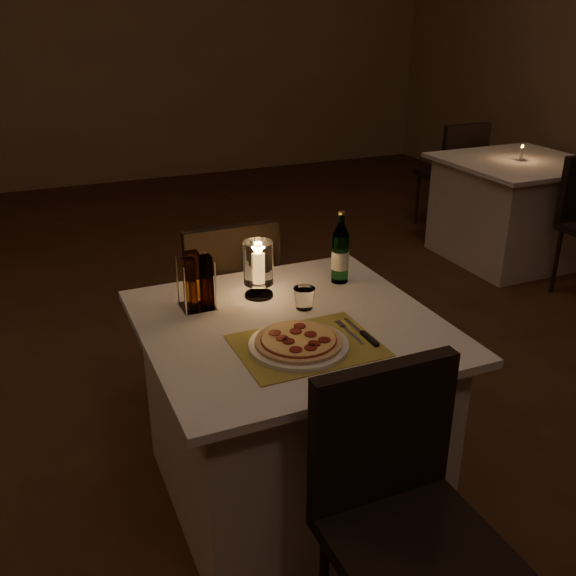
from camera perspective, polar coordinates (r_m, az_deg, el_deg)
name	(u,v)px	position (r m, az deg, el deg)	size (l,w,h in m)	color
floor	(241,469)	(2.75, -4.19, -15.77)	(8.00, 10.00, 0.02)	#462816
wall_back	(64,34)	(7.07, -19.27, 20.54)	(8.00, 0.02, 3.00)	#977958
main_table	(290,411)	(2.40, 0.19, -10.86)	(1.00, 1.00, 0.74)	silver
chair_near	(399,498)	(1.80, 9.80, -17.95)	(0.42, 0.42, 0.90)	black
chair_far	(227,294)	(2.90, -5.45, -0.58)	(0.42, 0.42, 0.90)	black
placemat	(307,346)	(2.06, 1.71, -5.15)	(0.45, 0.34, 0.00)	#A49538
plate	(299,345)	(2.05, 0.94, -5.09)	(0.32, 0.32, 0.01)	white
pizza	(299,340)	(2.04, 0.95, -4.69)	(0.28, 0.28, 0.02)	#D8B77F
fork	(348,331)	(2.15, 5.32, -3.80)	(0.02, 0.18, 0.00)	silver
knife	(366,336)	(2.12, 6.94, -4.23)	(0.02, 0.22, 0.01)	black
tumbler	(304,298)	(2.30, 1.45, -0.92)	(0.08, 0.08, 0.08)	white
water_bottle	(340,254)	(2.51, 4.67, 3.04)	(0.07, 0.07, 0.29)	#569F61
hurricane_candle	(258,265)	(2.36, -2.65, 2.07)	(0.11, 0.11, 0.22)	white
cruet_caddy	(197,284)	(2.29, -8.10, 0.37)	(0.12, 0.12, 0.21)	white
neighbor_table_right	(513,210)	(5.02, 19.39, 6.59)	(1.00, 1.00, 0.74)	silver
neighbor_chair_rb	(456,166)	(5.51, 14.69, 10.46)	(0.42, 0.42, 0.90)	black
neighbor_candle_right	(522,153)	(4.93, 20.05, 11.18)	(0.03, 0.03, 0.11)	white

